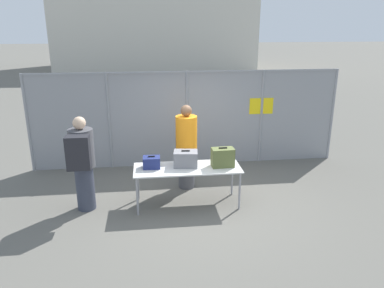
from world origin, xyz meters
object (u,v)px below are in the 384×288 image
object	(u,v)px
inspection_table	(187,170)
suitcase_olive	(223,157)
traveler_hooded	(82,161)
security_worker_near	(186,146)
suitcase_navy	(152,162)
suitcase_grey	(186,159)
utility_trailer	(220,131)

from	to	relation	value
inspection_table	suitcase_olive	distance (m)	0.72
inspection_table	traveler_hooded	world-z (taller)	traveler_hooded
traveler_hooded	security_worker_near	world-z (taller)	traveler_hooded
suitcase_navy	security_worker_near	xyz separation A→B (m)	(0.75, 0.74, 0.05)
traveler_hooded	inspection_table	bearing A→B (deg)	-15.90
suitcase_olive	traveler_hooded	xyz separation A→B (m)	(-2.63, 0.01, 0.04)
suitcase_olive	suitcase_navy	bearing A→B (deg)	176.13
suitcase_grey	security_worker_near	size ratio (longest dim) A/B	0.27
suitcase_navy	traveler_hooded	bearing A→B (deg)	-176.34
inspection_table	security_worker_near	distance (m)	0.85
suitcase_grey	traveler_hooded	distance (m)	1.93
security_worker_near	utility_trailer	distance (m)	3.03
inspection_table	suitcase_olive	size ratio (longest dim) A/B	4.70
suitcase_olive	utility_trailer	world-z (taller)	suitcase_olive
inspection_table	suitcase_navy	size ratio (longest dim) A/B	6.23
suitcase_navy	suitcase_olive	distance (m)	1.37
suitcase_grey	utility_trailer	size ratio (longest dim) A/B	0.13
suitcase_olive	traveler_hooded	size ratio (longest dim) A/B	0.24
inspection_table	utility_trailer	distance (m)	3.79
suitcase_grey	security_worker_near	bearing A→B (deg)	82.85
inspection_table	security_worker_near	world-z (taller)	security_worker_near
suitcase_navy	traveler_hooded	distance (m)	1.28
utility_trailer	suitcase_navy	bearing A→B (deg)	-120.14
suitcase_olive	utility_trailer	bearing A→B (deg)	79.68
suitcase_navy	security_worker_near	distance (m)	1.06
suitcase_olive	inspection_table	bearing A→B (deg)	178.76
suitcase_navy	suitcase_grey	distance (m)	0.66
security_worker_near	utility_trailer	world-z (taller)	security_worker_near
traveler_hooded	security_worker_near	bearing A→B (deg)	6.19
traveler_hooded	utility_trailer	size ratio (longest dim) A/B	0.48
security_worker_near	utility_trailer	bearing A→B (deg)	-124.44
suitcase_navy	security_worker_near	size ratio (longest dim) A/B	0.18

